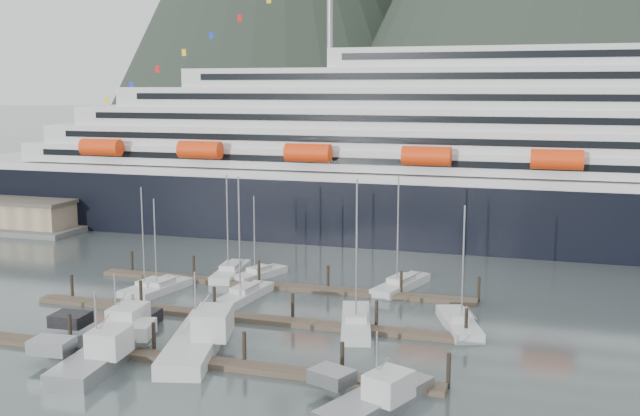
# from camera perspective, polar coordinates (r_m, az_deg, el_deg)

# --- Properties ---
(ground) EXTENTS (1600.00, 1600.00, 0.00)m
(ground) POSITION_cam_1_polar(r_m,az_deg,el_deg) (76.30, -3.84, -9.43)
(ground) COLOR #475453
(ground) RESTS_ON ground
(cruise_ship) EXTENTS (210.00, 30.40, 50.30)m
(cruise_ship) POSITION_cam_1_polar(r_m,az_deg,el_deg) (123.05, 18.94, 2.97)
(cruise_ship) COLOR black
(cruise_ship) RESTS_ON ground
(dock_near) EXTENTS (48.18, 2.28, 3.20)m
(dock_near) POSITION_cam_1_polar(r_m,az_deg,el_deg) (69.62, -10.70, -11.17)
(dock_near) COLOR #473D2D
(dock_near) RESTS_ON ground
(dock_mid) EXTENTS (48.18, 2.28, 3.20)m
(dock_mid) POSITION_cam_1_polar(r_m,az_deg,el_deg) (80.68, -6.36, -8.19)
(dock_mid) COLOR #473D2D
(dock_mid) RESTS_ON ground
(dock_far) EXTENTS (48.18, 2.28, 3.20)m
(dock_far) POSITION_cam_1_polar(r_m,az_deg,el_deg) (92.26, -3.12, -5.92)
(dock_far) COLOR #473D2D
(dock_far) RESTS_ON ground
(sailboat_a) EXTENTS (4.17, 9.13, 11.90)m
(sailboat_a) POSITION_cam_1_polar(r_m,az_deg,el_deg) (92.27, -11.97, -6.04)
(sailboat_a) COLOR silver
(sailboat_a) RESTS_ON ground
(sailboat_b) EXTENTS (4.14, 9.52, 13.17)m
(sailboat_b) POSITION_cam_1_polar(r_m,az_deg,el_deg) (93.07, -12.82, -5.94)
(sailboat_b) COLOR silver
(sailboat_b) RESTS_ON ground
(sailboat_c) EXTENTS (3.76, 10.12, 14.94)m
(sailboat_c) POSITION_cam_1_polar(r_m,az_deg,el_deg) (87.84, -5.77, -6.64)
(sailboat_c) COLOR silver
(sailboat_c) RESTS_ON ground
(sailboat_d) EXTENTS (5.79, 12.43, 15.98)m
(sailboat_d) POSITION_cam_1_polar(r_m,az_deg,el_deg) (77.63, 2.75, -8.75)
(sailboat_d) COLOR silver
(sailboat_d) RESTS_ON ground
(sailboat_e) EXTENTS (4.12, 10.78, 13.85)m
(sailboat_e) POSITION_cam_1_polar(r_m,az_deg,el_deg) (98.78, -6.82, -4.88)
(sailboat_e) COLOR silver
(sailboat_e) RESTS_ON ground
(sailboat_f) EXTENTS (5.19, 8.86, 11.17)m
(sailboat_f) POSITION_cam_1_polar(r_m,az_deg,el_deg) (97.26, -4.65, -5.08)
(sailboat_f) COLOR silver
(sailboat_f) RESTS_ON ground
(sailboat_g) EXTENTS (5.70, 11.33, 14.45)m
(sailboat_g) POSITION_cam_1_polar(r_m,az_deg,el_deg) (92.16, 6.19, -5.90)
(sailboat_g) COLOR silver
(sailboat_g) RESTS_ON ground
(sailboat_h) EXTENTS (6.05, 10.47, 13.42)m
(sailboat_h) POSITION_cam_1_polar(r_m,az_deg,el_deg) (78.46, 10.54, -8.70)
(sailboat_h) COLOR silver
(sailboat_h) RESTS_ON ground
(trawler_a) EXTENTS (9.64, 13.35, 7.23)m
(trawler_a) POSITION_cam_1_polar(r_m,az_deg,el_deg) (76.67, -15.33, -8.93)
(trawler_a) COLOR black
(trawler_a) RESTS_ON ground
(trawler_b) EXTENTS (9.12, 11.96, 7.60)m
(trawler_b) POSITION_cam_1_polar(r_m,az_deg,el_deg) (69.63, -16.67, -10.84)
(trawler_b) COLOR #95989B
(trawler_b) RESTS_ON ground
(trawler_c) EXTENTS (12.25, 16.60, 8.27)m
(trawler_c) POSITION_cam_1_polar(r_m,az_deg,el_deg) (72.10, -9.55, -9.82)
(trawler_c) COLOR silver
(trawler_c) RESTS_ON ground
(trawler_d) EXTENTS (9.78, 11.88, 6.80)m
(trawler_d) POSITION_cam_1_polar(r_m,az_deg,el_deg) (59.08, 4.19, -14.24)
(trawler_d) COLOR #95989B
(trawler_d) RESTS_ON ground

